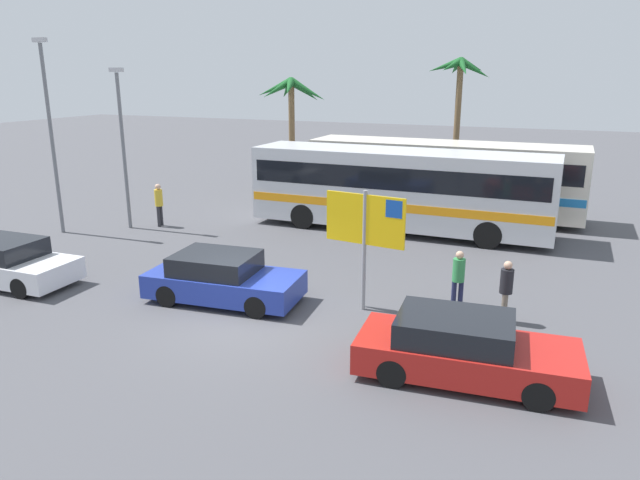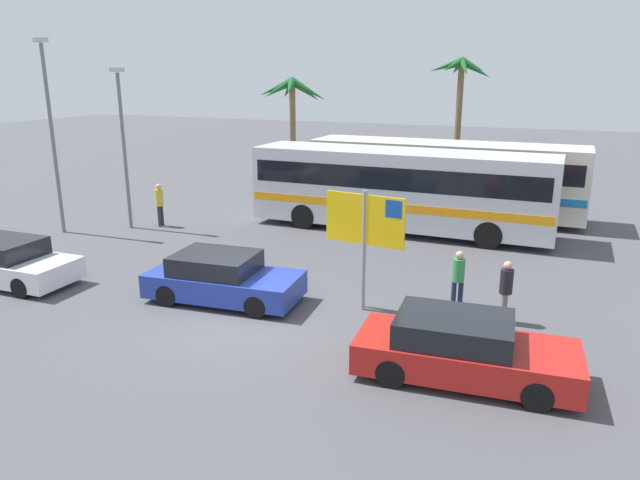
% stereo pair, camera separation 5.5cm
% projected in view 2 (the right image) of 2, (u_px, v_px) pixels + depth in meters
% --- Properties ---
extents(ground, '(120.00, 120.00, 0.00)m').
position_uv_depth(ground, '(237.00, 320.00, 14.84)').
color(ground, '#4C4C51').
extents(bus_front_coach, '(11.67, 2.68, 3.17)m').
position_uv_depth(bus_front_coach, '(400.00, 186.00, 22.87)').
color(bus_front_coach, silver).
rests_on(bus_front_coach, ground).
extents(bus_rear_coach, '(11.67, 2.68, 3.17)m').
position_uv_depth(bus_rear_coach, '(444.00, 175.00, 25.49)').
color(bus_rear_coach, silver).
rests_on(bus_rear_coach, ground).
extents(ferry_sign, '(2.19, 0.34, 3.20)m').
position_uv_depth(ferry_sign, '(366.00, 225.00, 14.86)').
color(ferry_sign, gray).
rests_on(ferry_sign, ground).
extents(car_white, '(3.97, 1.93, 1.32)m').
position_uv_depth(car_white, '(10.00, 263.00, 17.31)').
color(car_white, silver).
rests_on(car_white, ground).
extents(car_red, '(4.55, 2.19, 1.32)m').
position_uv_depth(car_red, '(463.00, 349.00, 11.87)').
color(car_red, red).
rests_on(car_red, ground).
extents(car_blue, '(4.32, 2.24, 1.32)m').
position_uv_depth(car_blue, '(222.00, 278.00, 15.97)').
color(car_blue, '#23389E').
rests_on(car_blue, ground).
extents(pedestrian_by_bus, '(0.32, 0.32, 1.61)m').
position_uv_depth(pedestrian_by_bus, '(506.00, 287.00, 14.46)').
color(pedestrian_by_bus, '#706656').
rests_on(pedestrian_by_bus, ground).
extents(pedestrian_near_sign, '(0.32, 0.32, 1.60)m').
position_uv_depth(pedestrian_near_sign, '(458.00, 275.00, 15.29)').
color(pedestrian_near_sign, '#1E2347').
rests_on(pedestrian_near_sign, ground).
extents(pedestrian_crossing_lot, '(0.32, 0.32, 1.75)m').
position_uv_depth(pedestrian_crossing_lot, '(160.00, 201.00, 23.75)').
color(pedestrian_crossing_lot, '#2D2D33').
rests_on(pedestrian_crossing_lot, ground).
extents(lamp_post_left_side, '(0.56, 0.20, 6.25)m').
position_uv_depth(lamp_post_left_side, '(124.00, 142.00, 22.85)').
color(lamp_post_left_side, slate).
rests_on(lamp_post_left_side, ground).
extents(lamp_post_right_side, '(0.56, 0.20, 7.28)m').
position_uv_depth(lamp_post_right_side, '(52.00, 130.00, 22.03)').
color(lamp_post_right_side, slate).
rests_on(lamp_post_right_side, ground).
extents(palm_tree_seaside, '(3.29, 3.23, 6.86)m').
position_uv_depth(palm_tree_seaside, '(461.00, 83.00, 30.35)').
color(palm_tree_seaside, brown).
rests_on(palm_tree_seaside, ground).
extents(palm_tree_inland, '(4.04, 3.90, 5.86)m').
position_uv_depth(palm_tree_inland, '(292.00, 99.00, 30.56)').
color(palm_tree_inland, brown).
rests_on(palm_tree_inland, ground).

